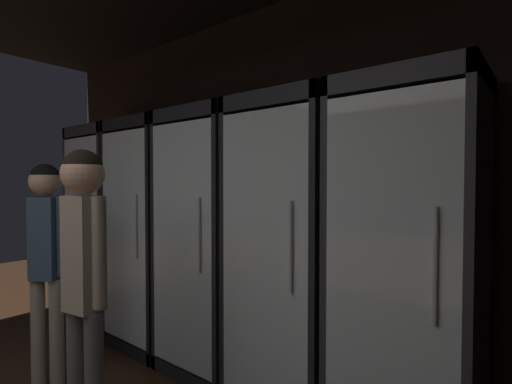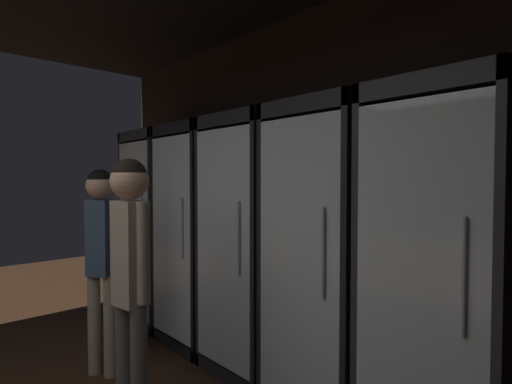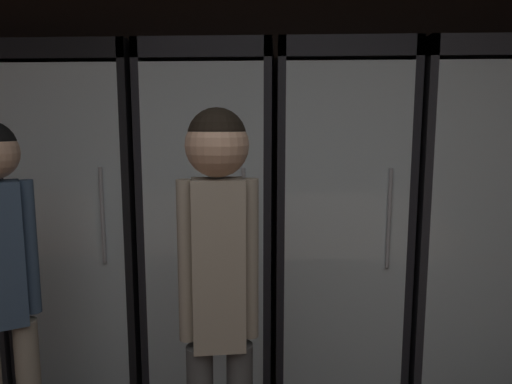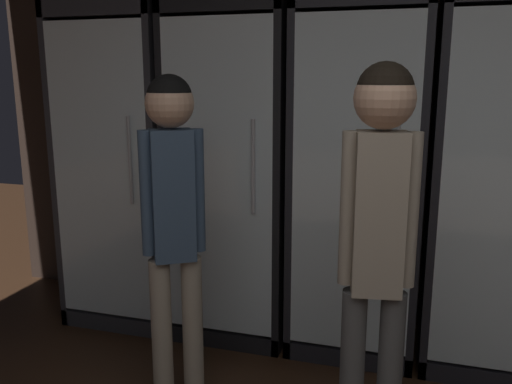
{
  "view_description": "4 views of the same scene",
  "coord_description": "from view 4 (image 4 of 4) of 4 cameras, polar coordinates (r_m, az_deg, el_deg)",
  "views": [
    {
      "loc": [
        1.59,
        0.66,
        1.44
      ],
      "look_at": [
        0.13,
        2.48,
        1.37
      ],
      "focal_mm": 26.21,
      "sensor_mm": 36.0,
      "label": 1
    },
    {
      "loc": [
        1.82,
        0.63,
        1.49
      ],
      "look_at": [
        -0.5,
        2.74,
        1.38
      ],
      "focal_mm": 27.74,
      "sensor_mm": 36.0,
      "label": 2
    },
    {
      "loc": [
        -0.07,
        0.08,
        1.54
      ],
      "look_at": [
        -0.19,
        2.59,
        1.18
      ],
      "focal_mm": 32.18,
      "sensor_mm": 36.0,
      "label": 3
    },
    {
      "loc": [
        -0.16,
        -0.29,
        1.55
      ],
      "look_at": [
        -0.97,
        2.38,
        0.94
      ],
      "focal_mm": 37.46,
      "sensor_mm": 36.0,
      "label": 4
    }
  ],
  "objects": [
    {
      "name": "wall_back",
      "position": [
        3.33,
        19.78,
        8.99
      ],
      "size": [
        6.0,
        0.06,
        2.8
      ],
      "primitive_type": "cube",
      "color": "black",
      "rests_on": "ground"
    },
    {
      "name": "cooler_far_left",
      "position": [
        3.52,
        -13.15,
        2.47
      ],
      "size": [
        0.7,
        0.65,
        1.97
      ],
      "color": "#2B2B30",
      "rests_on": "ground"
    },
    {
      "name": "cooler_left",
      "position": [
        3.23,
        -1.9,
        1.78
      ],
      "size": [
        0.7,
        0.65,
        1.97
      ],
      "color": "black",
      "rests_on": "ground"
    },
    {
      "name": "cooler_center",
      "position": [
        3.08,
        10.99,
        1.02
      ],
      "size": [
        0.7,
        0.65,
        1.97
      ],
      "color": "black",
      "rests_on": "ground"
    },
    {
      "name": "cooler_right",
      "position": [
        3.09,
        24.48,
        0.28
      ],
      "size": [
        0.7,
        0.65,
        1.97
      ],
      "color": "black",
      "rests_on": "ground"
    },
    {
      "name": "shopper_near",
      "position": [
        2.34,
        -8.84,
        -1.7
      ],
      "size": [
        0.24,
        0.21,
        1.56
      ],
      "color": "gray",
      "rests_on": "ground"
    },
    {
      "name": "shopper_far",
      "position": [
        1.95,
        12.91,
        -3.66
      ],
      "size": [
        0.27,
        0.21,
        1.6
      ],
      "color": "#4C4C4C",
      "rests_on": "ground"
    }
  ]
}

